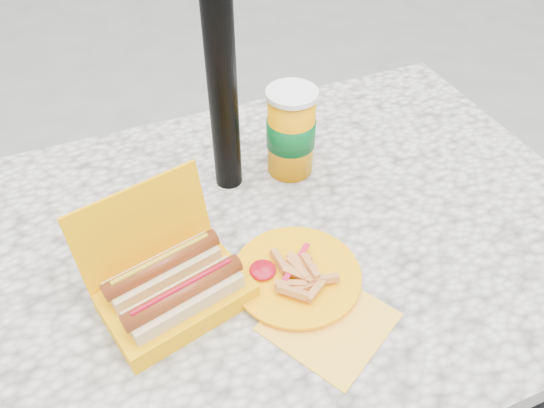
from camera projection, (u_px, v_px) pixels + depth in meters
name	position (u px, v px, depth m)	size (l,w,h in m)	color
picnic_table	(261.00, 277.00, 0.97)	(1.20, 0.80, 0.75)	beige
hotdog_box	(173.00, 287.00, 0.78)	(0.24, 0.21, 0.17)	#F9A200
fries_plate	(299.00, 279.00, 0.82)	(0.22, 0.30, 0.04)	yellow
soda_cup	(291.00, 132.00, 0.97)	(0.09, 0.09, 0.17)	orange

